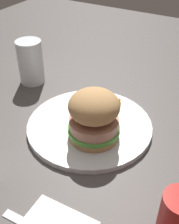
# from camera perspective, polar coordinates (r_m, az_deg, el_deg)

# --- Properties ---
(ground_plane) EXTENTS (1.60, 1.60, 0.00)m
(ground_plane) POSITION_cam_1_polar(r_m,az_deg,el_deg) (0.62, 3.12, -3.02)
(ground_plane) COLOR #47423F
(plate) EXTENTS (0.27, 0.27, 0.01)m
(plate) POSITION_cam_1_polar(r_m,az_deg,el_deg) (0.62, 0.00, -2.70)
(plate) COLOR silver
(plate) RESTS_ON ground_plane
(sandwich) EXTENTS (0.10, 0.10, 0.11)m
(sandwich) POSITION_cam_1_polar(r_m,az_deg,el_deg) (0.55, 0.93, -0.73)
(sandwich) COLOR tan
(sandwich) RESTS_ON plate
(fries_pile) EXTENTS (0.08, 0.09, 0.01)m
(fries_pile) POSITION_cam_1_polar(r_m,az_deg,el_deg) (0.66, 2.64, 1.74)
(fries_pile) COLOR gold
(fries_pile) RESTS_ON plate
(drink_glass) EXTENTS (0.07, 0.07, 0.12)m
(drink_glass) POSITION_cam_1_polar(r_m,az_deg,el_deg) (0.77, -11.68, 9.35)
(drink_glass) COLOR silver
(drink_glass) RESTS_ON ground_plane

